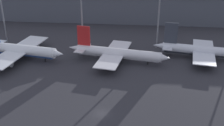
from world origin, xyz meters
TOP-DOWN VIEW (x-y plane):
  - ground at (0.00, 0.00)m, footprint 600.00×600.00m
  - terminal_building at (0.00, 99.43)m, footprint 184.66×21.14m
  - airplane_0 at (-39.18, 36.61)m, footprint 39.36×37.37m
  - airplane_1 at (1.56, 37.99)m, footprint 43.38×31.37m
  - airplane_2 at (39.10, 43.92)m, footprint 46.03×29.63m
  - lamp_post_0 at (-53.96, 55.25)m, footprint 1.80×1.80m
  - lamp_post_1 at (-16.19, 55.25)m, footprint 1.80×1.80m
  - lamp_post_2 at (18.71, 55.25)m, footprint 1.80×1.80m

SIDE VIEW (x-z plane):
  - ground at x=0.00m, z-range 0.00..0.00m
  - airplane_1 at x=1.56m, z-range -3.51..10.59m
  - airplane_2 at x=39.10m, z-range -3.81..10.90m
  - airplane_0 at x=-39.18m, z-range -2.42..10.15m
  - terminal_building at x=0.00m, z-range 0.06..18.26m
  - lamp_post_1 at x=-16.19m, z-range 3.34..27.17m
  - lamp_post_2 at x=18.71m, z-range 3.49..30.30m
  - lamp_post_0 at x=-53.96m, z-range 3.57..32.23m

